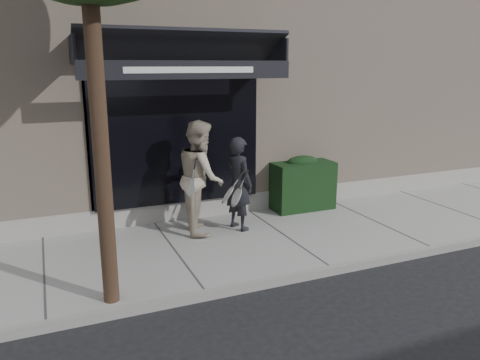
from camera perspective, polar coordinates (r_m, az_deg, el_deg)
name	(u,v)px	position (r m, az deg, el deg)	size (l,w,h in m)	color
ground	(283,240)	(8.57, 5.23, -7.32)	(80.00, 80.00, 0.00)	black
sidewalk	(283,237)	(8.55, 5.24, -6.94)	(20.00, 3.00, 0.12)	#989893
curb	(331,270)	(7.33, 11.05, -10.74)	(20.00, 0.10, 0.14)	gray
building_facade	(196,79)	(12.58, -5.44, 12.19)	(14.30, 8.04, 5.64)	#C9B199
hedge	(302,184)	(9.93, 7.53, -0.43)	(1.30, 0.70, 1.14)	black
pedestrian_front	(239,184)	(8.53, -0.18, -0.45)	(0.78, 0.88, 1.73)	black
pedestrian_back	(201,177)	(8.40, -4.81, 0.37)	(0.94, 1.11, 2.03)	#B2A58E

